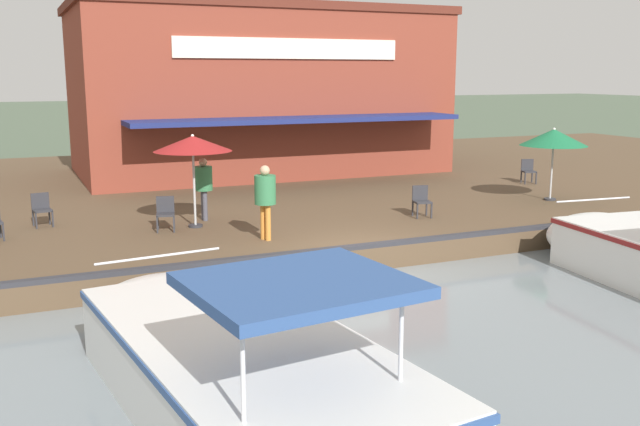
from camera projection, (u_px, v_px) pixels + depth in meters
The scene contains 15 objects.
ground_plane at pixel (364, 275), 16.01m from camera, with size 220.00×220.00×0.00m, color #4C5B47.
quay_deck at pixel (226, 190), 25.83m from camera, with size 22.00×56.00×0.60m, color brown.
quay_edge_fender at pixel (363, 246), 15.97m from camera, with size 0.20×50.40×0.10m, color #2D2D33.
waterfront_restaurant at pixel (257, 90), 28.30m from camera, with size 9.12×14.09×6.37m.
patio_umbrella_near_quay_edge at pixel (554, 137), 21.68m from camera, with size 2.03×2.03×2.24m.
patio_umbrella_far_corner at pixel (193, 144), 17.80m from camera, with size 1.96×1.96×2.37m.
cafe_chair_back_row_seat at pixel (421, 200), 19.42m from camera, with size 0.53×0.53×0.85m.
cafe_chair_facing_river at pixel (42, 208), 18.21m from camera, with size 0.50×0.50×0.85m.
cafe_chair_beside_entrance at pixel (165, 212), 17.70m from camera, with size 0.53×0.53×0.85m.
cafe_chair_mid_patio at pixel (528, 170), 25.38m from camera, with size 0.56×0.56×0.85m.
person_near_entrance at pixel (265, 193), 16.59m from camera, with size 0.50×0.50×1.77m.
person_mid_patio at pixel (204, 182), 18.85m from camera, with size 0.47×0.47×1.67m.
motorboat_far_downstream at pixel (224, 354), 9.73m from camera, with size 7.64×3.45×2.23m.
tree_upstream_bank at pixel (291, 67), 33.10m from camera, with size 4.73×4.50×6.53m.
tree_downstream_bank at pixel (287, 73), 35.12m from camera, with size 4.14×3.94×5.95m.
Camera 1 is at (13.73, -7.13, 4.47)m, focal length 40.00 mm.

